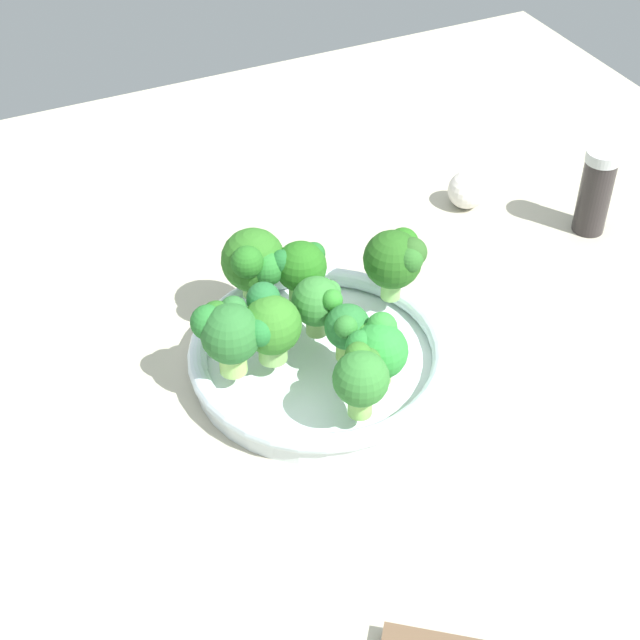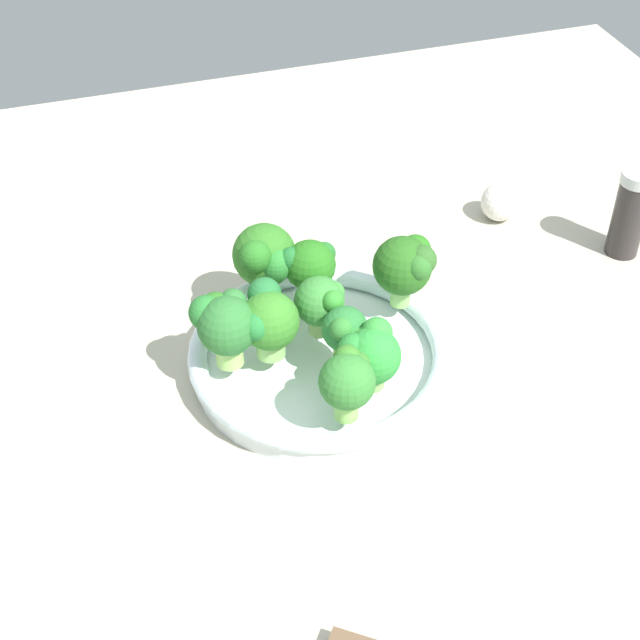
{
  "view_description": "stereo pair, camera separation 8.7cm",
  "coord_description": "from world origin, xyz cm",
  "views": [
    {
      "loc": [
        -28.07,
        -56.29,
        63.5
      ],
      "look_at": [
        0.03,
        3.56,
        6.32
      ],
      "focal_mm": 54.09,
      "sensor_mm": 36.0,
      "label": 1
    },
    {
      "loc": [
        -19.94,
        -59.47,
        63.5
      ],
      "look_at": [
        0.03,
        3.56,
        6.32
      ],
      "focal_mm": 54.09,
      "sensor_mm": 36.0,
      "label": 2
    }
  ],
  "objects": [
    {
      "name": "broccoli_floret_1",
      "position": [
        1.1,
        10.22,
        7.41
      ],
      "size": [
        5.64,
        5.0,
        6.7
      ],
      "color": "#76B250",
      "rests_on": "bowl"
    },
    {
      "name": "broccoli_floret_8",
      "position": [
        1.44,
        0.88,
        6.95
      ],
      "size": [
        4.19,
        4.74,
        5.8
      ],
      "color": "#95C859",
      "rests_on": "bowl"
    },
    {
      "name": "broccoli_floret_6",
      "position": [
        9.66,
        6.89,
        7.98
      ],
      "size": [
        6.16,
        5.94,
        7.41
      ],
      "color": "#8DCA67",
      "rests_on": "bowl"
    },
    {
      "name": "garlic_bulb",
      "position": [
        27.16,
        21.46,
        2.19
      ],
      "size": [
        4.37,
        4.37,
        4.37
      ],
      "primitive_type": "sphere",
      "color": "silver",
      "rests_on": "ground_plane"
    },
    {
      "name": "pepper_shaker",
      "position": [
        37.22,
        11.55,
        5.12
      ],
      "size": [
        3.73,
        3.73,
        10.12
      ],
      "color": "#2C2727",
      "rests_on": "ground_plane"
    },
    {
      "name": "bowl",
      "position": [
        0.03,
        3.56,
        1.69
      ],
      "size": [
        24.7,
        24.7,
        3.32
      ],
      "color": "white",
      "rests_on": "ground_plane"
    },
    {
      "name": "broccoli_floret_4",
      "position": [
        -2.66,
        12.59,
        7.56
      ],
      "size": [
        6.24,
        6.94,
        7.4
      ],
      "color": "#82BA58",
      "rests_on": "bowl"
    },
    {
      "name": "broccoli_floret_5",
      "position": [
        2.65,
        -2.47,
        6.88
      ],
      "size": [
        5.52,
        5.43,
        6.18
      ],
      "color": "#93C865",
      "rests_on": "bowl"
    },
    {
      "name": "broccoli_floret_3",
      "position": [
        -4.73,
        3.92,
        7.35
      ],
      "size": [
        5.57,
        6.4,
        6.92
      ],
      "color": "#91C468",
      "rests_on": "bowl"
    },
    {
      "name": "broccoli_floret_0",
      "position": [
        0.7,
        5.35,
        7.01
      ],
      "size": [
        4.85,
        5.34,
        6.08
      ],
      "color": "#89B15F",
      "rests_on": "bowl"
    },
    {
      "name": "broccoli_floret_7",
      "position": [
        -8.66,
        4.25,
        7.73
      ],
      "size": [
        5.8,
        6.12,
        7.11
      ],
      "color": "#9FD264",
      "rests_on": "bowl"
    },
    {
      "name": "broccoli_floret_2",
      "position": [
        -0.33,
        -5.42,
        7.29
      ],
      "size": [
        4.95,
        5.24,
        6.46
      ],
      "color": "#90D561",
      "rests_on": "bowl"
    },
    {
      "name": "ground_plane",
      "position": [
        0.0,
        0.0,
        -1.25
      ],
      "size": [
        130.0,
        130.0,
        2.5
      ],
      "primitive_type": "cube",
      "color": "#B2AD97"
    }
  ]
}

